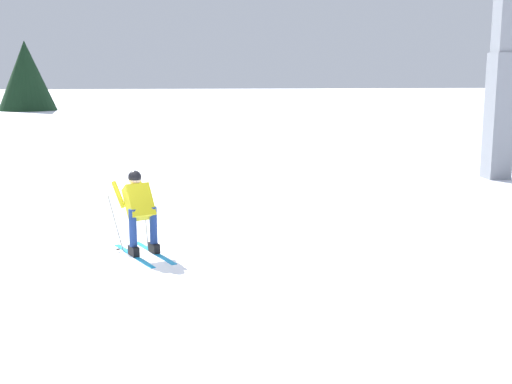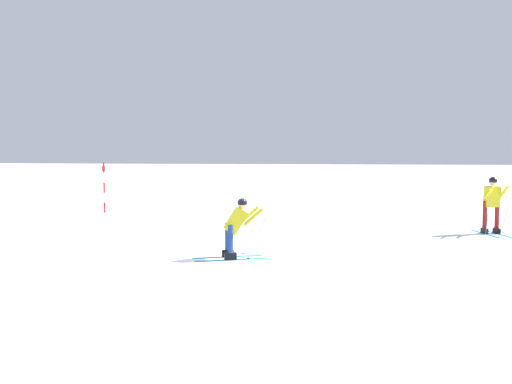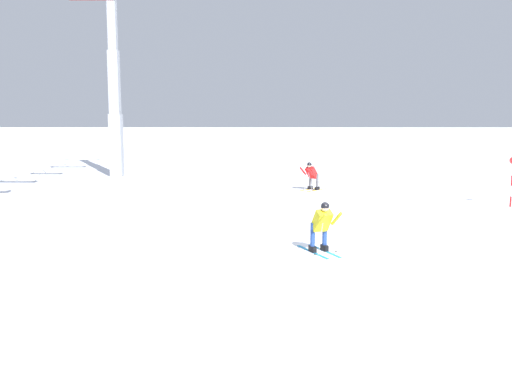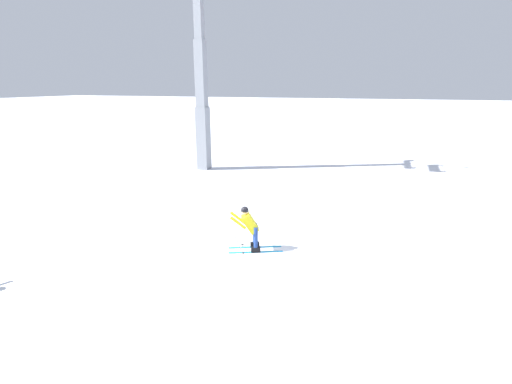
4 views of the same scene
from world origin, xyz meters
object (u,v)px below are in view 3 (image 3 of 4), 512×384
Objects in this scene: lift_tower_far at (115,93)px; skier_distant_uphill at (311,174)px; trail_marker_pole at (512,179)px; skier_carving_main at (322,224)px.

skier_distant_uphill is (-6.09, -11.01, -4.08)m from lift_tower_far.
lift_tower_far is 21.92m from trail_marker_pole.
skier_carving_main is 11.43m from trail_marker_pole.
trail_marker_pole is 1.33× the size of skier_distant_uphill.
lift_tower_far is at bearing 28.53° from skier_carving_main.
lift_tower_far is 7.24× the size of skier_distant_uphill.
skier_distant_uphill is (12.62, -0.84, -0.02)m from skier_carving_main.
trail_marker_pole is 9.04m from skier_distant_uphill.
trail_marker_pole is (-10.99, -18.59, -3.72)m from lift_tower_far.
lift_tower_far is (18.71, 10.17, 4.06)m from skier_carving_main.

